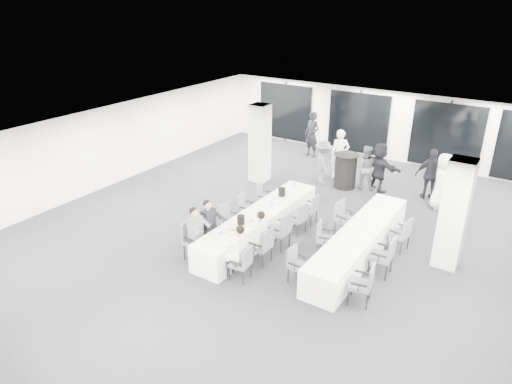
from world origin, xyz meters
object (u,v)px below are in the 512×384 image
cocktail_table (345,171)px  standing_guest_c (323,160)px  chair_main_right_far (311,208)px  ice_bucket_far (282,192)px  chair_side_left_near (296,262)px  chair_side_right_near (364,282)px  standing_guest_e (443,178)px  chair_main_left_far (263,196)px  chair_main_left_fourth (245,207)px  chair_main_right_second (263,244)px  chair_side_left_far (343,216)px  chair_side_right_mid (385,254)px  chair_main_right_near (243,261)px  chair_main_right_mid (281,229)px  banquet_table_main (260,224)px  banquet_table_side (359,243)px  standing_guest_b (366,165)px  chair_main_left_near (192,237)px  chair_main_left_mid (227,217)px  chair_main_left_second (206,230)px  standing_guest_h (458,200)px  chair_main_right_fourth (299,217)px  chair_side_left_mid (324,236)px  standing_guest_d (432,171)px  standing_guest_a (340,151)px  ice_bucket_near (241,220)px  standing_guest_f (380,164)px  standing_guest_g (312,132)px

cocktail_table → standing_guest_c: (-0.81, -0.10, 0.28)m
chair_main_right_far → ice_bucket_far: size_ratio=3.68×
chair_side_left_near → chair_side_right_near: 1.66m
standing_guest_e → chair_main_left_far: bearing=118.4°
chair_main_left_fourth → chair_main_right_second: bearing=33.8°
chair_side_left_far → chair_side_right_mid: bearing=59.5°
chair_main_right_near → chair_main_right_mid: chair_main_right_mid is taller
banquet_table_main → banquet_table_side: same height
standing_guest_b → chair_main_left_near: bearing=60.1°
chair_side_left_far → chair_main_left_mid: bearing=-46.4°
chair_main_left_near → standing_guest_b: (2.00, 6.79, 0.31)m
chair_main_left_second → chair_side_right_near: 4.37m
standing_guest_h → chair_main_right_fourth: bearing=114.7°
chair_main_left_second → chair_main_right_second: 1.68m
chair_main_left_far → chair_side_left_mid: bearing=53.2°
chair_main_right_near → standing_guest_d: size_ratio=0.45×
standing_guest_c → chair_main_left_near: bearing=134.5°
chair_main_right_near → chair_side_left_near: (1.06, 0.68, -0.01)m
banquet_table_main → chair_main_right_mid: (0.84, -0.26, 0.22)m
chair_main_right_near → chair_main_right_fourth: 2.74m
chair_main_left_near → chair_main_right_far: bearing=146.3°
standing_guest_h → standing_guest_b: bearing=54.5°
chair_side_left_near → standing_guest_c: bearing=-158.5°
chair_side_right_near → standing_guest_a: standing_guest_a is taller
chair_main_left_fourth → chair_main_right_near: bearing=21.7°
chair_main_left_fourth → chair_main_right_mid: 1.83m
chair_side_left_mid → chair_side_right_mid: chair_side_right_mid is taller
chair_main_left_near → standing_guest_d: 8.24m
chair_side_left_mid → chair_side_left_far: size_ratio=0.92×
standing_guest_h → ice_bucket_near: size_ratio=7.49×
chair_main_right_fourth → chair_side_left_far: bearing=-48.3°
standing_guest_c → standing_guest_h: standing_guest_c is taller
chair_main_right_fourth → standing_guest_f: standing_guest_f is taller
chair_main_right_near → standing_guest_c: bearing=4.3°
chair_side_right_mid → ice_bucket_far: (-3.61, 1.27, 0.29)m
chair_main_left_fourth → chair_main_left_far: (0.00, 0.96, -0.01)m
ice_bucket_far → chair_main_right_mid: bearing=-59.9°
chair_main_left_mid → standing_guest_a: standing_guest_a is taller
chair_main_left_mid → chair_main_left_far: size_ratio=1.04×
chair_side_right_near → chair_main_right_second: bearing=75.1°
chair_side_left_far → standing_guest_g: standing_guest_g is taller
chair_main_left_near → standing_guest_e: 8.05m
standing_guest_e → standing_guest_b: bearing=78.7°
chair_main_left_far → chair_side_left_near: (2.71, -2.79, -0.01)m
chair_side_right_mid → ice_bucket_near: chair_side_right_mid is taller
chair_main_left_fourth → standing_guest_f: bearing=139.6°
chair_side_right_mid → standing_guest_a: standing_guest_a is taller
standing_guest_a → ice_bucket_far: bearing=-113.4°
chair_side_right_mid → standing_guest_b: standing_guest_b is taller
chair_main_left_second → chair_side_right_mid: chair_side_right_mid is taller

